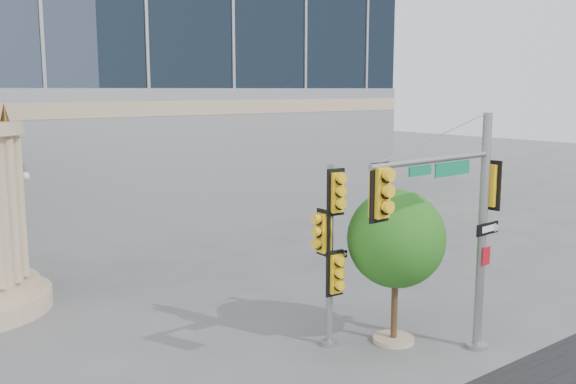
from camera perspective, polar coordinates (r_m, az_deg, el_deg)
ground at (r=14.63m, az=6.35°, el=-15.00°), size 120.00×120.00×0.00m
main_signal_pole at (r=14.27m, az=14.88°, el=-1.62°), size 4.24×0.57×5.45m
secondary_signal_pole at (r=14.69m, az=3.83°, el=-4.48°), size 0.74×0.58×4.28m
street_tree at (r=15.25m, az=9.65°, el=-4.45°), size 2.36×2.30×3.67m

